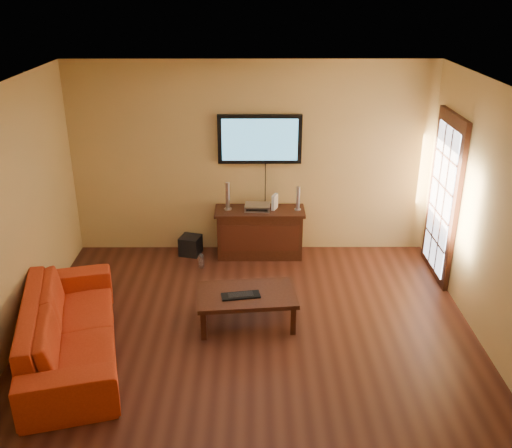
{
  "coord_description": "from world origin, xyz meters",
  "views": [
    {
      "loc": [
        0.04,
        -5.11,
        3.63
      ],
      "look_at": [
        0.06,
        0.8,
        1.1
      ],
      "focal_mm": 40.0,
      "sensor_mm": 36.0,
      "label": 1
    }
  ],
  "objects_px": {
    "speaker_left": "(228,197)",
    "television": "(260,139)",
    "game_console": "(275,202)",
    "sofa": "(69,318)",
    "av_receiver": "(257,207)",
    "bottle": "(201,261)",
    "speaker_right": "(298,199)",
    "media_console": "(260,232)",
    "subwoofer": "(191,245)",
    "keyboard": "(241,295)",
    "coffee_table": "(247,297)"
  },
  "relations": [
    {
      "from": "speaker_left",
      "to": "television",
      "type": "bearing_deg",
      "value": 21.65
    },
    {
      "from": "television",
      "to": "game_console",
      "type": "distance_m",
      "value": 0.89
    },
    {
      "from": "sofa",
      "to": "av_receiver",
      "type": "height_order",
      "value": "sofa"
    },
    {
      "from": "television",
      "to": "bottle",
      "type": "relative_size",
      "value": 5.33
    },
    {
      "from": "speaker_left",
      "to": "speaker_right",
      "type": "relative_size",
      "value": 1.18
    },
    {
      "from": "television",
      "to": "game_console",
      "type": "height_order",
      "value": "television"
    },
    {
      "from": "speaker_left",
      "to": "av_receiver",
      "type": "height_order",
      "value": "speaker_left"
    },
    {
      "from": "media_console",
      "to": "television",
      "type": "relative_size",
      "value": 1.09
    },
    {
      "from": "subwoofer",
      "to": "media_console",
      "type": "bearing_deg",
      "value": 14.4
    },
    {
      "from": "speaker_right",
      "to": "av_receiver",
      "type": "xyz_separation_m",
      "value": [
        -0.56,
        0.0,
        -0.11
      ]
    },
    {
      "from": "media_console",
      "to": "subwoofer",
      "type": "bearing_deg",
      "value": 178.73
    },
    {
      "from": "television",
      "to": "keyboard",
      "type": "distance_m",
      "value": 2.4
    },
    {
      "from": "television",
      "to": "speaker_right",
      "type": "bearing_deg",
      "value": -19.95
    },
    {
      "from": "speaker_left",
      "to": "speaker_right",
      "type": "bearing_deg",
      "value": -0.95
    },
    {
      "from": "subwoofer",
      "to": "speaker_right",
      "type": "bearing_deg",
      "value": 15.1
    },
    {
      "from": "sofa",
      "to": "game_console",
      "type": "xyz_separation_m",
      "value": [
        2.2,
        2.4,
        0.35
      ]
    },
    {
      "from": "television",
      "to": "bottle",
      "type": "distance_m",
      "value": 1.84
    },
    {
      "from": "speaker_left",
      "to": "subwoofer",
      "type": "xyz_separation_m",
      "value": [
        -0.55,
        -0.0,
        -0.74
      ]
    },
    {
      "from": "speaker_right",
      "to": "keyboard",
      "type": "distance_m",
      "value": 2.05
    },
    {
      "from": "media_console",
      "to": "speaker_right",
      "type": "height_order",
      "value": "speaker_right"
    },
    {
      "from": "media_console",
      "to": "av_receiver",
      "type": "height_order",
      "value": "av_receiver"
    },
    {
      "from": "media_console",
      "to": "television",
      "type": "distance_m",
      "value": 1.31
    },
    {
      "from": "keyboard",
      "to": "subwoofer",
      "type": "bearing_deg",
      "value": 112.19
    },
    {
      "from": "television",
      "to": "sofa",
      "type": "bearing_deg",
      "value": -127.76
    },
    {
      "from": "game_console",
      "to": "subwoofer",
      "type": "xyz_separation_m",
      "value": [
        -1.2,
        -0.02,
        -0.66
      ]
    },
    {
      "from": "av_receiver",
      "to": "subwoofer",
      "type": "height_order",
      "value": "av_receiver"
    },
    {
      "from": "speaker_left",
      "to": "bottle",
      "type": "height_order",
      "value": "speaker_left"
    },
    {
      "from": "media_console",
      "to": "speaker_right",
      "type": "bearing_deg",
      "value": 0.72
    },
    {
      "from": "av_receiver",
      "to": "bottle",
      "type": "bearing_deg",
      "value": -148.24
    },
    {
      "from": "coffee_table",
      "to": "av_receiver",
      "type": "relative_size",
      "value": 3.36
    },
    {
      "from": "television",
      "to": "bottle",
      "type": "bearing_deg",
      "value": -143.21
    },
    {
      "from": "television",
      "to": "game_console",
      "type": "relative_size",
      "value": 5.38
    },
    {
      "from": "media_console",
      "to": "speaker_right",
      "type": "distance_m",
      "value": 0.73
    },
    {
      "from": "speaker_right",
      "to": "bottle",
      "type": "relative_size",
      "value": 1.56
    },
    {
      "from": "av_receiver",
      "to": "keyboard",
      "type": "distance_m",
      "value": 1.89
    },
    {
      "from": "media_console",
      "to": "subwoofer",
      "type": "relative_size",
      "value": 4.57
    },
    {
      "from": "media_console",
      "to": "subwoofer",
      "type": "distance_m",
      "value": 1.01
    },
    {
      "from": "bottle",
      "to": "media_console",
      "type": "bearing_deg",
      "value": 26.6
    },
    {
      "from": "coffee_table",
      "to": "speaker_left",
      "type": "height_order",
      "value": "speaker_left"
    },
    {
      "from": "game_console",
      "to": "bottle",
      "type": "relative_size",
      "value": 0.99
    },
    {
      "from": "sofa",
      "to": "bottle",
      "type": "height_order",
      "value": "sofa"
    },
    {
      "from": "media_console",
      "to": "keyboard",
      "type": "bearing_deg",
      "value": -97.06
    },
    {
      "from": "media_console",
      "to": "bottle",
      "type": "height_order",
      "value": "media_console"
    },
    {
      "from": "television",
      "to": "game_console",
      "type": "xyz_separation_m",
      "value": [
        0.21,
        -0.16,
        -0.85
      ]
    },
    {
      "from": "television",
      "to": "coffee_table",
      "type": "distance_m",
      "value": 2.37
    },
    {
      "from": "speaker_left",
      "to": "subwoofer",
      "type": "height_order",
      "value": "speaker_left"
    },
    {
      "from": "television",
      "to": "coffee_table",
      "type": "relative_size",
      "value": 0.98
    },
    {
      "from": "subwoofer",
      "to": "keyboard",
      "type": "distance_m",
      "value": 2.03
    },
    {
      "from": "bottle",
      "to": "keyboard",
      "type": "height_order",
      "value": "keyboard"
    },
    {
      "from": "television",
      "to": "speaker_left",
      "type": "distance_m",
      "value": 0.91
    }
  ]
}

